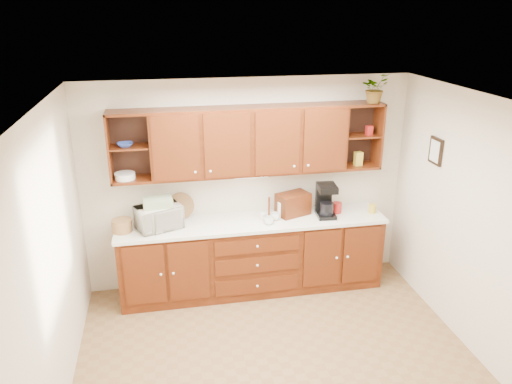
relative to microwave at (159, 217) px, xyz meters
name	(u,v)px	position (x,y,z in m)	size (l,w,h in m)	color
floor	(279,363)	(1.10, -1.43, -1.08)	(4.00, 4.00, 0.00)	brown
ceiling	(284,105)	(1.10, -1.43, 1.52)	(4.00, 4.00, 0.00)	white
back_wall	(248,184)	(1.10, 0.32, 0.22)	(4.00, 4.00, 0.00)	beige
left_wall	(51,267)	(-0.90, -1.43, 0.22)	(3.50, 3.50, 0.00)	beige
right_wall	(478,229)	(3.10, -1.43, 0.22)	(3.50, 3.50, 0.00)	beige
base_cabinets	(252,256)	(1.10, 0.02, -0.63)	(3.20, 0.60, 0.90)	#341405
countertop	(252,222)	(1.10, 0.01, -0.16)	(3.24, 0.64, 0.04)	white
upper_cabinets	(251,140)	(1.11, 0.16, 0.82)	(3.20, 0.33, 0.80)	#341405
undercabinet_light	(251,176)	(1.10, 0.10, 0.39)	(0.40, 0.05, 0.03)	white
framed_picture	(436,151)	(3.08, -0.53, 0.77)	(0.03, 0.24, 0.30)	black
wicker_basket	(122,226)	(-0.42, -0.01, -0.06)	(0.23, 0.23, 0.14)	olive
microwave	(159,217)	(0.00, 0.00, 0.00)	(0.50, 0.34, 0.27)	beige
towel_stack	(158,202)	(0.00, 0.00, 0.19)	(0.33, 0.24, 0.10)	#CBCA5F
wine_bottle	(170,212)	(0.13, 0.07, 0.03)	(0.07, 0.07, 0.33)	black
woven_tray	(181,217)	(0.27, 0.25, -0.13)	(0.32, 0.32, 0.02)	olive
bread_box	(293,204)	(1.63, 0.10, 0.00)	(0.39, 0.25, 0.27)	#341405
mug_tree	(269,218)	(1.29, -0.05, -0.09)	(0.28, 0.28, 0.31)	#341405
canister_red	(337,208)	(2.18, 0.05, -0.07)	(0.12, 0.12, 0.13)	maroon
canister_white	(280,210)	(1.46, 0.05, -0.04)	(0.07, 0.07, 0.19)	white
canister_yellow	(372,209)	(2.61, -0.04, -0.08)	(0.09, 0.09, 0.11)	gold
coffee_maker	(326,201)	(2.01, -0.01, 0.06)	(0.24, 0.30, 0.41)	black
bowl_stack	(125,145)	(-0.31, 0.13, 0.84)	(0.18, 0.18, 0.04)	#294399
plate_stack	(125,176)	(-0.35, 0.14, 0.48)	(0.23, 0.23, 0.07)	white
pantry_box_yellow	(358,159)	(2.45, 0.12, 0.53)	(0.09, 0.07, 0.17)	gold
pantry_box_red	(369,130)	(2.56, 0.12, 0.88)	(0.07, 0.06, 0.11)	maroon
potted_plant	(375,88)	(2.58, 0.10, 1.39)	(0.31, 0.27, 0.35)	#999999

